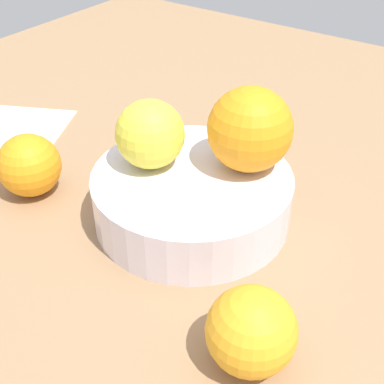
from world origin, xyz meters
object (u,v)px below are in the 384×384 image
(orange_loose_0, at_px, (29,165))
(orange_loose_1, at_px, (251,331))
(folded_napkin, at_px, (3,134))
(fruit_bowl, at_px, (192,197))
(orange_in_bowl_0, at_px, (250,129))
(orange_in_bowl_1, at_px, (150,134))

(orange_loose_0, xyz_separation_m, orange_loose_1, (0.28, -0.05, -0.00))
(folded_napkin, bearing_deg, fruit_bowl, 0.50)
(orange_in_bowl_0, bearing_deg, fruit_bowl, -128.97)
(fruit_bowl, xyz_separation_m, orange_in_bowl_0, (0.03, 0.04, 0.06))
(fruit_bowl, height_order, orange_in_bowl_1, orange_in_bowl_1)
(orange_in_bowl_0, distance_m, orange_in_bowl_1, 0.09)
(orange_in_bowl_1, height_order, folded_napkin, orange_in_bowl_1)
(orange_loose_0, bearing_deg, orange_in_bowl_1, 24.35)
(orange_in_bowl_1, distance_m, orange_loose_1, 0.20)
(orange_in_bowl_0, height_order, orange_in_bowl_1, orange_in_bowl_0)
(orange_in_bowl_1, xyz_separation_m, folded_napkin, (-0.24, 0.00, -0.08))
(orange_in_bowl_0, height_order, orange_loose_0, orange_in_bowl_0)
(orange_in_bowl_0, relative_size, orange_loose_1, 1.22)
(fruit_bowl, bearing_deg, folded_napkin, -179.50)
(orange_in_bowl_1, distance_m, folded_napkin, 0.25)
(orange_loose_1, height_order, folded_napkin, orange_loose_1)
(fruit_bowl, distance_m, folded_napkin, 0.28)
(orange_loose_1, relative_size, folded_napkin, 0.46)
(orange_loose_0, bearing_deg, orange_loose_1, -10.22)
(orange_loose_0, distance_m, orange_loose_1, 0.28)
(fruit_bowl, relative_size, folded_napkin, 1.35)
(fruit_bowl, xyz_separation_m, orange_loose_0, (-0.16, -0.06, 0.01))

